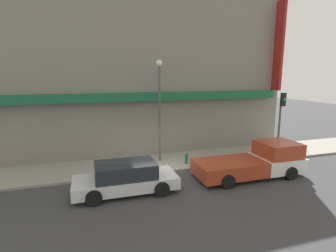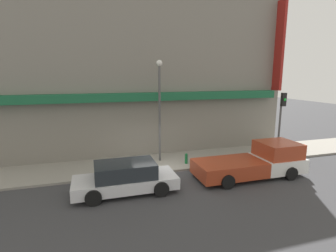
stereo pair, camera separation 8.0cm
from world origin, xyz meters
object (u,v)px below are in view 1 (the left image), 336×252
object	(u,v)px
pickup_truck	(256,162)
street_lamp	(159,100)
fire_hydrant	(186,158)
traffic_light	(281,114)
parked_car	(126,178)

from	to	relation	value
pickup_truck	street_lamp	world-z (taller)	street_lamp
fire_hydrant	street_lamp	distance (m)	3.75
traffic_light	pickup_truck	bearing A→B (deg)	-146.93
parked_car	fire_hydrant	distance (m)	4.63
pickup_truck	parked_car	xyz separation A→B (m)	(-6.79, 0.00, -0.07)
pickup_truck	fire_hydrant	bearing A→B (deg)	139.84
pickup_truck	traffic_light	world-z (taller)	traffic_light
parked_car	pickup_truck	bearing A→B (deg)	-0.26
pickup_truck	street_lamp	size ratio (longest dim) A/B	0.97
fire_hydrant	traffic_light	bearing A→B (deg)	-5.27
traffic_light	parked_car	bearing A→B (deg)	-168.63
parked_car	street_lamp	xyz separation A→B (m)	(2.55, 3.53, 3.11)
pickup_truck	fire_hydrant	distance (m)	3.87
pickup_truck	parked_car	world-z (taller)	pickup_truck
fire_hydrant	street_lamp	bearing A→B (deg)	142.72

